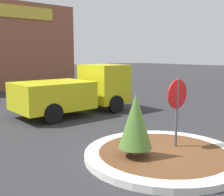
% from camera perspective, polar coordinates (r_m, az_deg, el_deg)
% --- Properties ---
extents(ground_plane, '(120.00, 120.00, 0.00)m').
position_cam_1_polar(ground_plane, '(7.57, 10.24, -11.85)').
color(ground_plane, '#2D2D30').
extents(traffic_island, '(4.06, 4.06, 0.17)m').
position_cam_1_polar(traffic_island, '(7.54, 10.26, -11.25)').
color(traffic_island, silver).
rests_on(traffic_island, ground_plane).
extents(stop_sign, '(0.79, 0.07, 2.03)m').
position_cam_1_polar(stop_sign, '(7.70, 13.09, -0.75)').
color(stop_sign, '#4C4C51').
rests_on(stop_sign, ground_plane).
extents(island_shrub, '(0.82, 0.82, 1.57)m').
position_cam_1_polar(island_shrub, '(6.83, 4.81, -4.61)').
color(island_shrub, brown).
rests_on(island_shrub, traffic_island).
extents(utility_truck, '(5.18, 2.41, 2.17)m').
position_cam_1_polar(utility_truck, '(12.76, -7.15, 1.57)').
color(utility_truck, gold).
rests_on(utility_truck, ground_plane).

